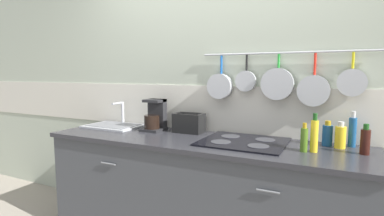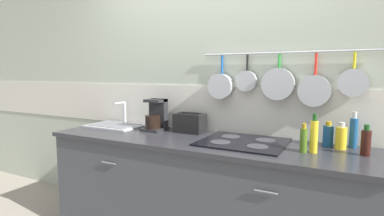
{
  "view_description": "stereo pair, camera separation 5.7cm",
  "coord_description": "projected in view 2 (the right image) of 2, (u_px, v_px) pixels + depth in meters",
  "views": [
    {
      "loc": [
        0.97,
        -2.07,
        1.41
      ],
      "look_at": [
        -0.05,
        0.0,
        1.13
      ],
      "focal_mm": 28.0,
      "sensor_mm": 36.0,
      "label": 1
    },
    {
      "loc": [
        1.02,
        -2.05,
        1.41
      ],
      "look_at": [
        -0.05,
        0.0,
        1.13
      ],
      "focal_mm": 28.0,
      "sensor_mm": 36.0,
      "label": 2
    }
  ],
  "objects": [
    {
      "name": "bottle_olive_oil",
      "position": [
        341.0,
        137.0,
        2.03
      ],
      "size": [
        0.07,
        0.07,
        0.18
      ],
      "color": "yellow",
      "rests_on": "countertop"
    },
    {
      "name": "bottle_sesame_oil",
      "position": [
        304.0,
        140.0,
        1.94
      ],
      "size": [
        0.05,
        0.05,
        0.19
      ],
      "color": "#4C721E",
      "rests_on": "countertop"
    },
    {
      "name": "bottle_hot_sauce",
      "position": [
        366.0,
        142.0,
        1.87
      ],
      "size": [
        0.06,
        0.06,
        0.2
      ],
      "color": "#33140F",
      "rests_on": "countertop"
    },
    {
      "name": "bottle_cooking_wine",
      "position": [
        328.0,
        135.0,
        2.1
      ],
      "size": [
        0.07,
        0.07,
        0.18
      ],
      "color": "navy",
      "rests_on": "countertop"
    },
    {
      "name": "sink_basin",
      "position": [
        116.0,
        124.0,
        2.9
      ],
      "size": [
        0.52,
        0.37,
        0.23
      ],
      "color": "#B7BABF",
      "rests_on": "countertop"
    },
    {
      "name": "bottle_dish_soap",
      "position": [
        354.0,
        132.0,
        2.06
      ],
      "size": [
        0.05,
        0.05,
        0.25
      ],
      "color": "navy",
      "rests_on": "countertop"
    },
    {
      "name": "coffee_maker",
      "position": [
        156.0,
        117.0,
        2.7
      ],
      "size": [
        0.18,
        0.2,
        0.28
      ],
      "color": "#262628",
      "rests_on": "countertop"
    },
    {
      "name": "cabinet_base",
      "position": [
        198.0,
        196.0,
        2.39
      ],
      "size": [
        2.48,
        0.66,
        0.85
      ],
      "color": "#3F4247",
      "rests_on": "ground_plane"
    },
    {
      "name": "wall_back",
      "position": [
        218.0,
        88.0,
        2.62
      ],
      "size": [
        7.2,
        0.15,
        2.6
      ],
      "color": "#B2BCA8",
      "rests_on": "ground_plane"
    },
    {
      "name": "countertop",
      "position": [
        198.0,
        142.0,
        2.34
      ],
      "size": [
        2.52,
        0.68,
        0.03
      ],
      "color": "#2D2D33",
      "rests_on": "cabinet_base"
    },
    {
      "name": "bottle_vinegar",
      "position": [
        314.0,
        136.0,
        1.93
      ],
      "size": [
        0.05,
        0.05,
        0.26
      ],
      "color": "yellow",
      "rests_on": "countertop"
    },
    {
      "name": "cooktop",
      "position": [
        243.0,
        142.0,
        2.22
      ],
      "size": [
        0.61,
        0.54,
        0.01
      ],
      "color": "black",
      "rests_on": "countertop"
    },
    {
      "name": "toaster",
      "position": [
        190.0,
        123.0,
        2.6
      ],
      "size": [
        0.27,
        0.16,
        0.17
      ],
      "color": "black",
      "rests_on": "countertop"
    }
  ]
}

